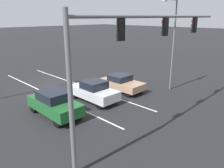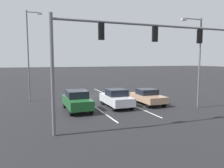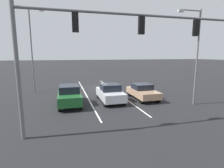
{
  "view_description": "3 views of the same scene",
  "coord_description": "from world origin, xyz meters",
  "px_view_note": "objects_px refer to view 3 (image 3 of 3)",
  "views": [
    {
      "loc": [
        10.4,
        19.03,
        6.38
      ],
      "look_at": [
        0.03,
        8.78,
        1.84
      ],
      "focal_mm": 35.0,
      "sensor_mm": 36.0,
      "label": 1
    },
    {
      "loc": [
        7.2,
        24.62,
        4.16
      ],
      "look_at": [
        0.3,
        6.55,
        2.08
      ],
      "focal_mm": 35.0,
      "sensor_mm": 36.0,
      "label": 2
    },
    {
      "loc": [
        3.84,
        21.7,
        4.25
      ],
      "look_at": [
        -0.14,
        7.09,
        1.68
      ],
      "focal_mm": 28.0,
      "sensor_mm": 36.0,
      "label": 3
    }
  ],
  "objects_px": {
    "car_silver_midlane_front": "(110,93)",
    "street_lamp_left_shoulder": "(195,51)",
    "car_darkgreen_rightlane_front": "(69,95)",
    "car_tan_leftlane_front": "(143,91)",
    "street_lamp_right_shoulder": "(33,46)",
    "traffic_signal_gantry": "(102,37)"
  },
  "relations": [
    {
      "from": "traffic_signal_gantry",
      "to": "street_lamp_left_shoulder",
      "type": "xyz_separation_m",
      "value": [
        -8.41,
        -2.98,
        -0.61
      ]
    },
    {
      "from": "car_tan_leftlane_front",
      "to": "street_lamp_left_shoulder",
      "type": "xyz_separation_m",
      "value": [
        -3.19,
        2.87,
        3.79
      ]
    },
    {
      "from": "car_silver_midlane_front",
      "to": "street_lamp_left_shoulder",
      "type": "bearing_deg",
      "value": 156.65
    },
    {
      "from": "street_lamp_left_shoulder",
      "to": "car_tan_leftlane_front",
      "type": "bearing_deg",
      "value": -41.99
    },
    {
      "from": "street_lamp_right_shoulder",
      "to": "street_lamp_left_shoulder",
      "type": "bearing_deg",
      "value": 147.48
    },
    {
      "from": "car_tan_leftlane_front",
      "to": "street_lamp_left_shoulder",
      "type": "distance_m",
      "value": 5.73
    },
    {
      "from": "car_darkgreen_rightlane_front",
      "to": "car_tan_leftlane_front",
      "type": "bearing_deg",
      "value": -177.8
    },
    {
      "from": "car_tan_leftlane_front",
      "to": "car_silver_midlane_front",
      "type": "distance_m",
      "value": 3.27
    },
    {
      "from": "car_darkgreen_rightlane_front",
      "to": "traffic_signal_gantry",
      "type": "bearing_deg",
      "value": 106.46
    },
    {
      "from": "car_darkgreen_rightlane_front",
      "to": "street_lamp_left_shoulder",
      "type": "relative_size",
      "value": 0.55
    },
    {
      "from": "car_darkgreen_rightlane_front",
      "to": "car_tan_leftlane_front",
      "type": "xyz_separation_m",
      "value": [
        -6.87,
        -0.26,
        -0.12
      ]
    },
    {
      "from": "car_tan_leftlane_front",
      "to": "street_lamp_right_shoulder",
      "type": "height_order",
      "value": "street_lamp_right_shoulder"
    },
    {
      "from": "car_darkgreen_rightlane_front",
      "to": "street_lamp_left_shoulder",
      "type": "distance_m",
      "value": 11.02
    },
    {
      "from": "car_tan_leftlane_front",
      "to": "street_lamp_left_shoulder",
      "type": "height_order",
      "value": "street_lamp_left_shoulder"
    },
    {
      "from": "car_silver_midlane_front",
      "to": "street_lamp_left_shoulder",
      "type": "xyz_separation_m",
      "value": [
        -6.46,
        2.79,
        3.73
      ]
    },
    {
      "from": "traffic_signal_gantry",
      "to": "car_darkgreen_rightlane_front",
      "type": "bearing_deg",
      "value": -73.54
    },
    {
      "from": "traffic_signal_gantry",
      "to": "street_lamp_right_shoulder",
      "type": "height_order",
      "value": "street_lamp_right_shoulder"
    },
    {
      "from": "car_tan_leftlane_front",
      "to": "street_lamp_right_shoulder",
      "type": "xyz_separation_m",
      "value": [
        10.39,
        -5.78,
        4.4
      ]
    },
    {
      "from": "car_darkgreen_rightlane_front",
      "to": "car_silver_midlane_front",
      "type": "xyz_separation_m",
      "value": [
        -3.6,
        -0.18,
        -0.07
      ]
    },
    {
      "from": "car_silver_midlane_front",
      "to": "street_lamp_right_shoulder",
      "type": "xyz_separation_m",
      "value": [
        7.12,
        -5.87,
        4.34
      ]
    },
    {
      "from": "car_tan_leftlane_front",
      "to": "traffic_signal_gantry",
      "type": "bearing_deg",
      "value": 48.24
    },
    {
      "from": "traffic_signal_gantry",
      "to": "street_lamp_right_shoulder",
      "type": "bearing_deg",
      "value": -66.06
    }
  ]
}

